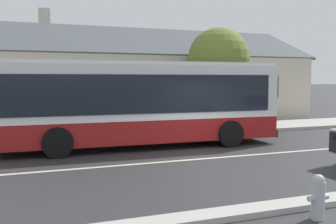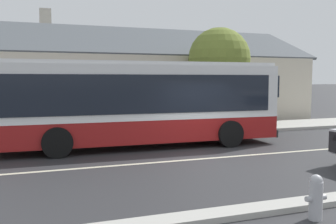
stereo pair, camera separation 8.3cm
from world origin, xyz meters
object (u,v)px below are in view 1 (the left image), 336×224
(street_tree_primary, at_px, (221,61))
(fire_hydrant, at_px, (318,196))
(transit_bus, at_px, (137,102))
(bus_stop_sign, at_px, (260,98))
(bench_down_street, at_px, (49,127))

(street_tree_primary, bearing_deg, fire_hydrant, -110.39)
(street_tree_primary, xyz_separation_m, fire_hydrant, (-4.62, -12.43, -3.08))
(transit_bus, distance_m, fire_hydrant, 8.47)
(street_tree_primary, distance_m, bus_stop_sign, 2.97)
(transit_bus, relative_size, fire_hydrant, 12.97)
(street_tree_primary, bearing_deg, bench_down_street, -169.79)
(bench_down_street, height_order, fire_hydrant, bench_down_street)
(fire_hydrant, bearing_deg, transit_bus, 97.44)
(transit_bus, relative_size, street_tree_primary, 2.05)
(transit_bus, xyz_separation_m, fire_hydrant, (1.08, -8.30, -1.27))
(street_tree_primary, relative_size, bus_stop_sign, 2.18)
(bench_down_street, xyz_separation_m, street_tree_primary, (8.78, 1.58, 2.94))
(bench_down_street, distance_m, fire_hydrant, 11.62)
(street_tree_primary, height_order, bus_stop_sign, street_tree_primary)
(street_tree_primary, bearing_deg, bus_stop_sign, -61.86)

